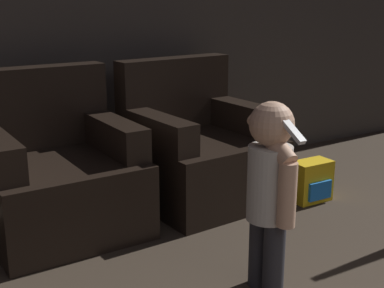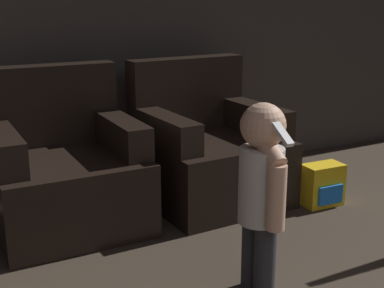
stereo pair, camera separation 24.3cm
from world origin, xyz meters
TOP-DOWN VIEW (x-y plane):
  - wall_back at (0.00, 4.50)m, footprint 8.40×0.05m
  - armchair_left at (-0.75, 3.82)m, footprint 0.90×0.89m
  - armchair_right at (0.24, 3.82)m, footprint 0.94×0.93m
  - person_toddler at (-0.11, 2.59)m, footprint 0.21×0.36m
  - toy_backpack at (0.89, 3.37)m, footprint 0.27×0.18m

SIDE VIEW (x-z plane):
  - toy_backpack at x=0.89m, z-range 0.00..0.28m
  - armchair_left at x=-0.75m, z-range -0.15..0.81m
  - armchair_right at x=0.24m, z-range -0.15..0.81m
  - person_toddler at x=-0.11m, z-range 0.08..1.02m
  - wall_back at x=0.00m, z-range 0.00..2.60m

